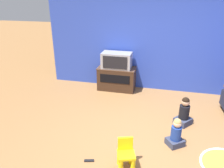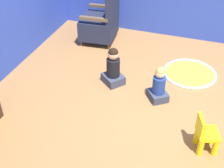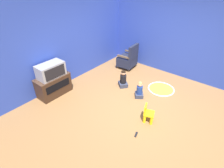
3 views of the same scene
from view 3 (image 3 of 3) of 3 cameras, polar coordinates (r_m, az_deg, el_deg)
name	(u,v)px [view 3 (image 3 of 3)]	position (r m, az deg, el deg)	size (l,w,h in m)	color
ground_plane	(137,105)	(4.95, 8.02, -6.74)	(30.00, 30.00, 0.00)	olive
wall_back	(64,39)	(5.63, -15.40, 14.01)	(5.46, 0.12, 2.85)	#2D47B2
wall_right	(186,35)	(6.24, 22.95, 14.42)	(0.12, 5.59, 2.85)	#2D47B2
tv_cabinet	(54,85)	(5.43, -18.53, -0.29)	(0.98, 0.49, 0.61)	#382316
television	(51,70)	(5.18, -19.34, 4.22)	(0.75, 0.42, 0.40)	#939399
black_armchair	(128,59)	(6.69, 5.28, 8.08)	(0.68, 0.65, 0.94)	brown
yellow_kid_chair	(148,114)	(4.40, 11.71, -9.70)	(0.31, 0.30, 0.46)	yellow
play_mat	(161,89)	(5.73, 15.71, -1.55)	(0.83, 0.83, 0.04)	gold
child_watching_left	(123,79)	(5.56, 3.66, 1.53)	(0.39, 0.39, 0.58)	#33384C
child_watching_center	(139,90)	(5.14, 8.97, -2.05)	(0.35, 0.34, 0.52)	#33384C
remote_control	(136,134)	(4.16, 7.87, -16.01)	(0.16, 0.08, 0.02)	black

